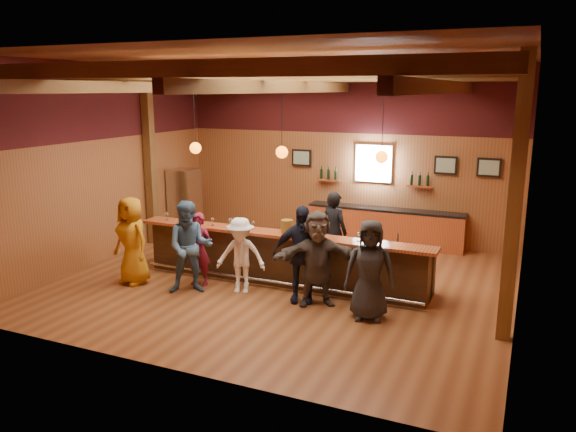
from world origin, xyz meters
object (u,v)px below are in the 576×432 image
Objects in this scene: customer_denim at (190,247)px; customer_brown at (317,258)px; bottle_a at (320,228)px; back_bar_cabinet at (384,226)px; stainless_fridge at (185,202)px; customer_white at (241,255)px; customer_orange at (132,240)px; bar_counter at (286,256)px; ice_bucket at (287,226)px; bartender at (334,231)px; customer_redvest at (199,249)px; customer_navy at (301,254)px; customer_dark at (370,270)px.

customer_denim is 2.52m from customer_brown.
customer_brown is 4.68× the size of bottle_a.
back_bar_cabinet is 5.43m from stainless_fridge.
customer_orange is at bearing 175.93° from customer_white.
bar_counter is 24.03× the size of ice_bucket.
bar_counter reaches higher than back_bar_cabinet.
back_bar_cabinet is 2.22× the size of stainless_fridge.
customer_denim is at bearing -117.85° from back_bar_cabinet.
bartender reaches higher than ice_bucket.
customer_redvest is 2.58m from customer_brown.
customer_navy is at bearing 107.44° from bartender.
customer_dark is 2.23m from ice_bucket.
ice_bucket is (4.26, -2.72, 0.34)m from stainless_fridge.
back_bar_cabinet is at bearing 87.81° from customer_dark.
bar_counter is 4.81m from stainless_fridge.
customer_brown is at bearing -14.45° from customer_white.
customer_white is at bearing -118.24° from bar_counter.
customer_white is 2.67m from customer_dark.
back_bar_cabinet is 10.53× the size of bottle_a.
customer_orange is 1.03× the size of customer_dark.
bar_counter is 1.27m from customer_navy.
customer_orange is 3.90m from customer_brown.
customer_white is at bearing 151.49° from customer_brown.
customer_navy is at bearing -34.99° from stainless_fridge.
bottle_a is (-0.37, -3.75, 0.78)m from back_bar_cabinet.
customer_orange is (1.30, -3.84, 0.00)m from stainless_fridge.
stainless_fridge is at bearing 151.91° from bottle_a.
back_bar_cabinet is 5.61m from customer_denim.
customer_white is at bearing 161.15° from customer_dark.
bottle_a is at bearing 127.85° from customer_dark.
bottle_a is at bearing 68.11° from customer_navy.
bottle_a reaches higher than back_bar_cabinet.
customer_dark is 4.63× the size of bottle_a.
customer_redvest is at bearing 161.89° from customer_dark.
back_bar_cabinet is 5.25m from customer_redvest.
bar_counter is at bearing 47.51° from customer_white.
customer_white is 0.85× the size of customer_brown.
customer_white is at bearing -110.59° from back_bar_cabinet.
customer_redvest is 3.94× the size of bottle_a.
customer_dark is at bearing -25.95° from ice_bucket.
stainless_fridge is 1.00× the size of customer_orange.
customer_orange is 1.03× the size of bartender.
customer_orange is at bearing 50.79° from bartender.
ice_bucket is at bearing -32.59° from stainless_fridge.
customer_dark is (4.94, 0.15, -0.02)m from customer_orange.
ice_bucket is at bearing 115.37° from customer_navy.
customer_orange is 0.98× the size of customer_navy.
customer_white reaches higher than customer_redvest.
customer_redvest reaches higher than bottle_a.
ice_bucket is (-0.54, -1.32, 0.36)m from bartender.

